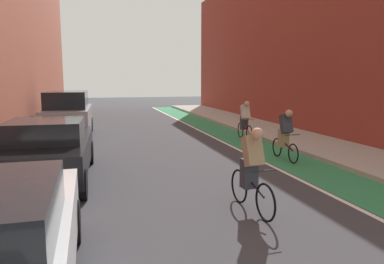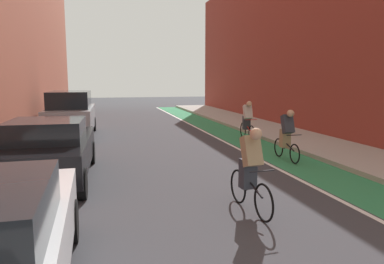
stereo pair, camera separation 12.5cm
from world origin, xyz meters
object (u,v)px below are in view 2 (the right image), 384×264
Objects in this scene: cyclist_far at (247,119)px; cyclist_mid at (250,170)px; parked_sedan_black at (49,149)px; cyclist_trailing at (287,134)px; parked_suv_silver at (71,114)px.

cyclist_mid is at bearing -111.91° from cyclist_far.
parked_sedan_black is 2.66× the size of cyclist_far.
cyclist_trailing is at bearing 6.17° from parked_sedan_black.
parked_suv_silver reaches higher than cyclist_far.
parked_suv_silver reaches higher than cyclist_trailing.
cyclist_mid is (3.95, -3.17, 0.02)m from parked_sedan_black.
parked_sedan_black is 6.83m from cyclist_trailing.
parked_suv_silver reaches higher than cyclist_mid.
cyclist_trailing reaches higher than parked_sedan_black.
cyclist_trailing is 0.96× the size of cyclist_far.
cyclist_far is (3.14, 7.79, 0.04)m from cyclist_mid.
parked_sedan_black is 7.11m from parked_suv_silver.
cyclist_far reaches higher than parked_sedan_black.
parked_sedan_black is at bearing -146.87° from cyclist_far.
cyclist_mid is at bearing -68.97° from parked_suv_silver.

